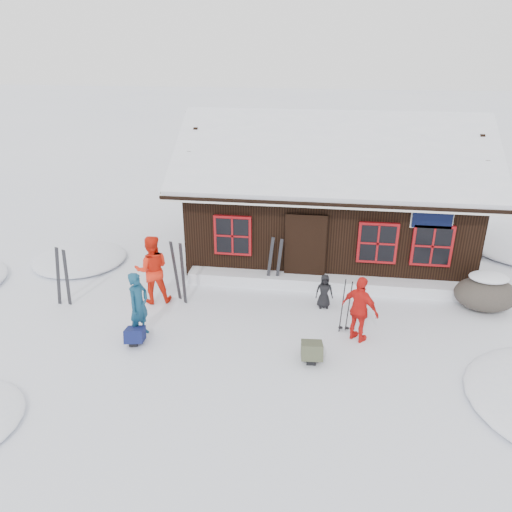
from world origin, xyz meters
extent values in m
plane|color=white|center=(0.00, 0.00, 0.00)|extent=(120.00, 120.00, 0.00)
cube|color=black|center=(1.50, 5.00, 1.25)|extent=(8.00, 5.00, 2.50)
cube|color=black|center=(1.50, 3.52, 3.35)|extent=(8.90, 3.14, 1.88)
cube|color=black|center=(1.50, 6.47, 3.35)|extent=(8.90, 3.14, 1.88)
cube|color=white|center=(1.50, 3.52, 3.49)|extent=(8.72, 3.07, 1.86)
cube|color=white|center=(1.50, 6.47, 3.49)|extent=(8.72, 3.07, 1.86)
cube|color=white|center=(1.50, 5.00, 4.22)|extent=(8.81, 0.22, 0.14)
cube|color=silver|center=(1.50, 2.05, 2.48)|extent=(8.90, 0.10, 0.20)
cube|color=black|center=(0.90, 2.45, 1.00)|extent=(1.00, 0.10, 2.00)
cube|color=black|center=(4.10, 2.42, 2.15)|extent=(1.00, 0.06, 0.60)
cube|color=maroon|center=(-1.10, 2.44, 1.35)|extent=(1.04, 0.10, 1.14)
cube|color=black|center=(-1.10, 2.40, 1.35)|extent=(0.90, 0.04, 1.00)
cube|color=maroon|center=(2.80, 2.44, 1.35)|extent=(1.04, 0.10, 1.14)
cube|color=black|center=(2.80, 2.40, 1.35)|extent=(0.90, 0.04, 1.00)
cube|color=maroon|center=(4.20, 2.44, 1.35)|extent=(1.04, 0.10, 1.14)
cube|color=black|center=(4.20, 2.40, 1.35)|extent=(0.90, 0.04, 1.00)
cube|color=white|center=(1.50, 2.25, 0.17)|extent=(7.60, 0.60, 0.35)
ellipsoid|color=white|center=(-6.00, 3.00, 0.00)|extent=(2.80, 2.80, 0.34)
imported|color=navy|center=(-2.71, -0.69, 0.79)|extent=(0.54, 0.66, 1.58)
imported|color=red|center=(-2.92, 0.91, 0.91)|extent=(1.06, 0.94, 1.82)
imported|color=red|center=(2.26, -0.22, 0.79)|extent=(0.98, 0.86, 1.58)
imported|color=black|center=(1.47, 1.20, 0.45)|extent=(0.48, 0.35, 0.91)
ellipsoid|color=#4D463D|center=(5.49, 1.67, 0.42)|extent=(1.53, 1.15, 0.84)
ellipsoid|color=white|center=(5.49, 1.67, 0.78)|extent=(0.97, 0.70, 0.21)
cube|color=black|center=(-5.25, 0.44, 0.77)|extent=(0.25, 0.08, 1.64)
cube|color=black|center=(-4.99, 0.38, 0.77)|extent=(0.22, 0.14, 1.64)
cube|color=black|center=(-2.38, 1.13, 0.79)|extent=(0.25, 0.08, 1.67)
cube|color=black|center=(-2.14, 0.99, 0.79)|extent=(0.18, 0.20, 1.67)
cube|color=black|center=(-0.03, 2.16, 0.70)|extent=(0.24, 0.09, 1.51)
cube|color=black|center=(0.21, 2.15, 0.70)|extent=(0.23, 0.12, 1.51)
cylinder|color=black|center=(1.88, 0.13, 0.65)|extent=(0.10, 0.12, 1.37)
cylinder|color=black|center=(2.03, 0.13, 0.65)|extent=(0.10, 0.12, 1.37)
cube|color=#11194C|center=(-2.72, -1.04, 0.15)|extent=(0.50, 0.61, 0.29)
cube|color=#484D37|center=(1.25, -1.14, 0.16)|extent=(0.49, 0.63, 0.33)
camera|label=1|loc=(1.30, -10.11, 6.36)|focal=35.00mm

